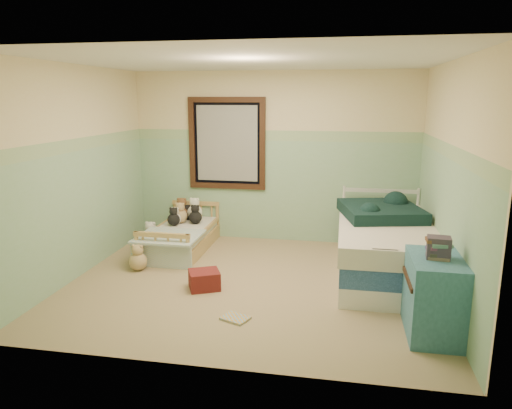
% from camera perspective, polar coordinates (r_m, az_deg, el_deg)
% --- Properties ---
extents(floor, '(4.20, 3.60, 0.02)m').
position_cam_1_polar(floor, '(5.59, -0.66, -9.55)').
color(floor, '#998259').
rests_on(floor, ground).
extents(ceiling, '(4.20, 3.60, 0.02)m').
position_cam_1_polar(ceiling, '(5.18, -0.74, 17.17)').
color(ceiling, silver).
rests_on(ceiling, wall_back).
extents(wall_back, '(4.20, 0.04, 2.50)m').
position_cam_1_polar(wall_back, '(7.00, 2.15, 5.68)').
color(wall_back, beige).
rests_on(wall_back, floor).
extents(wall_front, '(4.20, 0.04, 2.50)m').
position_cam_1_polar(wall_front, '(3.53, -6.33, -1.46)').
color(wall_front, beige).
rests_on(wall_front, floor).
extents(wall_left, '(0.04, 3.60, 2.50)m').
position_cam_1_polar(wall_left, '(6.01, -20.81, 3.68)').
color(wall_left, beige).
rests_on(wall_left, floor).
extents(wall_right, '(0.04, 3.60, 2.50)m').
position_cam_1_polar(wall_right, '(5.26, 22.38, 2.37)').
color(wall_right, beige).
rests_on(wall_right, floor).
extents(wainscot_mint, '(4.20, 0.01, 1.50)m').
position_cam_1_polar(wainscot_mint, '(7.06, 2.10, 1.64)').
color(wainscot_mint, '#85B285').
rests_on(wainscot_mint, floor).
extents(border_strip, '(4.20, 0.01, 0.15)m').
position_cam_1_polar(border_strip, '(6.95, 2.15, 8.33)').
color(border_strip, '#498656').
rests_on(border_strip, wall_back).
extents(window_frame, '(1.16, 0.06, 1.36)m').
position_cam_1_polar(window_frame, '(7.07, -3.55, 7.37)').
color(window_frame, black).
rests_on(window_frame, wall_back).
extents(window_blinds, '(0.92, 0.01, 1.12)m').
position_cam_1_polar(window_blinds, '(7.08, -3.53, 7.38)').
color(window_blinds, '#B5B5B0').
rests_on(window_blinds, window_frame).
extents(toddler_bed_frame, '(0.75, 1.50, 0.19)m').
position_cam_1_polar(toddler_bed_frame, '(6.81, -9.03, -4.61)').
color(toddler_bed_frame, '#C19047').
rests_on(toddler_bed_frame, floor).
extents(toddler_mattress, '(0.68, 1.43, 0.12)m').
position_cam_1_polar(toddler_mattress, '(6.77, -9.08, -3.34)').
color(toddler_mattress, silver).
rests_on(toddler_mattress, toddler_bed_frame).
extents(patchwork_quilt, '(0.81, 0.75, 0.03)m').
position_cam_1_polar(patchwork_quilt, '(6.33, -10.50, -3.83)').
color(patchwork_quilt, '#88B2DB').
rests_on(patchwork_quilt, toddler_mattress).
extents(plush_bed_brown, '(0.22, 0.22, 0.22)m').
position_cam_1_polar(plush_bed_brown, '(7.23, -8.94, -0.89)').
color(plush_bed_brown, brown).
rests_on(plush_bed_brown, toddler_mattress).
extents(plush_bed_white, '(0.23, 0.23, 0.23)m').
position_cam_1_polar(plush_bed_white, '(7.17, -7.43, -0.94)').
color(plush_bed_white, white).
rests_on(plush_bed_white, toddler_mattress).
extents(plush_bed_tan, '(0.21, 0.21, 0.21)m').
position_cam_1_polar(plush_bed_tan, '(7.01, -9.14, -1.39)').
color(plush_bed_tan, tan).
rests_on(plush_bed_tan, toddler_mattress).
extents(plush_bed_dark, '(0.19, 0.19, 0.19)m').
position_cam_1_polar(plush_bed_dark, '(6.94, -7.35, -1.55)').
color(plush_bed_dark, black).
rests_on(plush_bed_dark, toddler_mattress).
extents(plush_floor_cream, '(0.24, 0.24, 0.24)m').
position_cam_1_polar(plush_floor_cream, '(7.08, -12.61, -3.88)').
color(plush_floor_cream, silver).
rests_on(plush_floor_cream, floor).
extents(plush_floor_tan, '(0.23, 0.23, 0.23)m').
position_cam_1_polar(plush_floor_tan, '(6.12, -14.08, -6.71)').
color(plush_floor_tan, tan).
rests_on(plush_floor_tan, floor).
extents(twin_bed_frame, '(1.07, 2.14, 0.22)m').
position_cam_1_polar(twin_bed_frame, '(5.99, 15.21, -7.24)').
color(twin_bed_frame, white).
rests_on(twin_bed_frame, floor).
extents(twin_boxspring, '(1.07, 2.14, 0.22)m').
position_cam_1_polar(twin_boxspring, '(5.92, 15.34, -5.23)').
color(twin_boxspring, navy).
rests_on(twin_boxspring, twin_bed_frame).
extents(twin_mattress, '(1.11, 2.18, 0.22)m').
position_cam_1_polar(twin_mattress, '(5.85, 15.46, -3.18)').
color(twin_mattress, beige).
rests_on(twin_mattress, twin_boxspring).
extents(teal_blanket, '(1.10, 1.14, 0.14)m').
position_cam_1_polar(teal_blanket, '(6.09, 14.87, -0.78)').
color(teal_blanket, black).
rests_on(teal_blanket, twin_mattress).
extents(dresser, '(0.46, 0.73, 0.73)m').
position_cam_1_polar(dresser, '(4.61, 20.73, -10.35)').
color(dresser, '#31647B').
rests_on(dresser, floor).
extents(book_stack, '(0.21, 0.17, 0.20)m').
position_cam_1_polar(book_stack, '(4.45, 21.23, -4.91)').
color(book_stack, '#492D31').
rests_on(book_stack, dresser).
extents(red_pillow, '(0.42, 0.40, 0.21)m').
position_cam_1_polar(red_pillow, '(5.42, -6.28, -9.06)').
color(red_pillow, '#A5201D').
rests_on(red_pillow, floor).
extents(floor_book, '(0.31, 0.28, 0.02)m').
position_cam_1_polar(floor_book, '(4.73, -2.52, -13.59)').
color(floor_book, orange).
rests_on(floor_book, floor).
extents(extra_plush_0, '(0.16, 0.16, 0.16)m').
position_cam_1_polar(extra_plush_0, '(7.11, -9.25, -1.38)').
color(extra_plush_0, silver).
rests_on(extra_plush_0, toddler_mattress).
extents(extra_plush_1, '(0.15, 0.15, 0.15)m').
position_cam_1_polar(extra_plush_1, '(7.01, -9.11, -1.62)').
color(extra_plush_1, brown).
rests_on(extra_plush_1, toddler_mattress).
extents(extra_plush_2, '(0.18, 0.18, 0.18)m').
position_cam_1_polar(extra_plush_2, '(6.88, -9.93, -1.81)').
color(extra_plush_2, black).
rests_on(extra_plush_2, toddler_mattress).
extents(extra_plush_3, '(0.15, 0.15, 0.15)m').
position_cam_1_polar(extra_plush_3, '(7.21, -8.27, -1.20)').
color(extra_plush_3, black).
rests_on(extra_plush_3, toddler_mattress).
extents(extra_plush_4, '(0.18, 0.18, 0.18)m').
position_cam_1_polar(extra_plush_4, '(6.92, -9.78, -1.75)').
color(extra_plush_4, silver).
rests_on(extra_plush_4, toddler_mattress).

